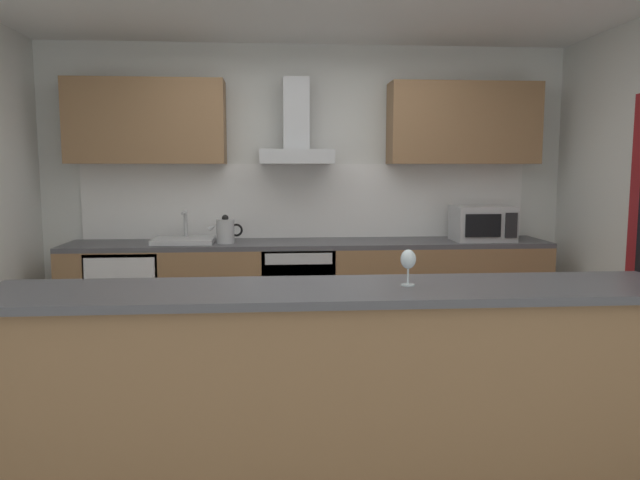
% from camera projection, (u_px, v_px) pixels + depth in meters
% --- Properties ---
extents(ground, '(5.64, 4.76, 0.02)m').
position_uv_depth(ground, '(325.00, 419.00, 3.73)').
color(ground, gray).
extents(wall_back, '(5.64, 0.12, 2.60)m').
position_uv_depth(wall_back, '(307.00, 193.00, 5.50)').
color(wall_back, silver).
rests_on(wall_back, ground).
extents(backsplash_tile, '(3.95, 0.02, 0.66)m').
position_uv_depth(backsplash_tile, '(307.00, 201.00, 5.43)').
color(backsplash_tile, white).
extents(counter_back, '(4.09, 0.60, 0.90)m').
position_uv_depth(counter_back, '(310.00, 293.00, 5.22)').
color(counter_back, olive).
rests_on(counter_back, ground).
extents(counter_island, '(3.39, 0.64, 0.96)m').
position_uv_depth(counter_island, '(339.00, 381.00, 2.99)').
color(counter_island, olive).
rests_on(counter_island, ground).
extents(upper_cabinets, '(4.03, 0.32, 0.70)m').
position_uv_depth(upper_cabinets, '(308.00, 123.00, 5.20)').
color(upper_cabinets, olive).
extents(oven, '(0.60, 0.62, 0.80)m').
position_uv_depth(oven, '(297.00, 293.00, 5.19)').
color(oven, slate).
rests_on(oven, ground).
extents(refrigerator, '(0.58, 0.60, 0.85)m').
position_uv_depth(refrigerator, '(129.00, 300.00, 5.08)').
color(refrigerator, white).
rests_on(refrigerator, ground).
extents(microwave, '(0.50, 0.38, 0.30)m').
position_uv_depth(microwave, '(483.00, 223.00, 5.21)').
color(microwave, '#B7BABC').
rests_on(microwave, counter_back).
extents(sink, '(0.50, 0.40, 0.26)m').
position_uv_depth(sink, '(184.00, 240.00, 5.07)').
color(sink, silver).
rests_on(sink, counter_back).
extents(kettle, '(0.29, 0.15, 0.24)m').
position_uv_depth(kettle, '(226.00, 231.00, 5.04)').
color(kettle, '#B7BABC').
rests_on(kettle, counter_back).
extents(range_hood, '(0.62, 0.45, 0.72)m').
position_uv_depth(range_hood, '(296.00, 137.00, 5.16)').
color(range_hood, '#B7BABC').
extents(wine_glass, '(0.08, 0.08, 0.18)m').
position_uv_depth(wine_glass, '(408.00, 261.00, 2.95)').
color(wine_glass, silver).
rests_on(wine_glass, counter_island).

